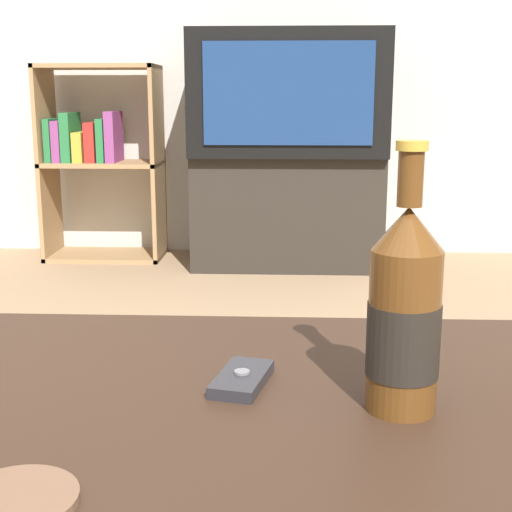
{
  "coord_description": "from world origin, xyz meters",
  "views": [
    {
      "loc": [
        0.14,
        -0.61,
        0.78
      ],
      "look_at": [
        0.09,
        0.41,
        0.55
      ],
      "focal_mm": 50.0,
      "sensor_mm": 36.0,
      "label": 1
    }
  ],
  "objects_px": {
    "beer_bottle": "(404,315)",
    "cell_phone": "(242,379)",
    "tv_stand": "(287,210)",
    "television": "(288,94)",
    "bookshelf": "(96,155)"
  },
  "relations": [
    {
      "from": "tv_stand",
      "to": "cell_phone",
      "type": "height_order",
      "value": "tv_stand"
    },
    {
      "from": "bookshelf",
      "to": "cell_phone",
      "type": "distance_m",
      "value": 2.79
    },
    {
      "from": "beer_bottle",
      "to": "cell_phone",
      "type": "bearing_deg",
      "value": 161.62
    },
    {
      "from": "beer_bottle",
      "to": "television",
      "type": "bearing_deg",
      "value": 92.72
    },
    {
      "from": "television",
      "to": "beer_bottle",
      "type": "bearing_deg",
      "value": -87.28
    },
    {
      "from": "television",
      "to": "bookshelf",
      "type": "distance_m",
      "value": 0.97
    },
    {
      "from": "bookshelf",
      "to": "beer_bottle",
      "type": "relative_size",
      "value": 3.25
    },
    {
      "from": "television",
      "to": "tv_stand",
      "type": "bearing_deg",
      "value": 90.0
    },
    {
      "from": "beer_bottle",
      "to": "cell_phone",
      "type": "xyz_separation_m",
      "value": [
        -0.17,
        0.06,
        -0.1
      ]
    },
    {
      "from": "cell_phone",
      "to": "tv_stand",
      "type": "bearing_deg",
      "value": 101.48
    },
    {
      "from": "tv_stand",
      "to": "television",
      "type": "distance_m",
      "value": 0.53
    },
    {
      "from": "tv_stand",
      "to": "bookshelf",
      "type": "distance_m",
      "value": 0.96
    },
    {
      "from": "bookshelf",
      "to": "cell_phone",
      "type": "xyz_separation_m",
      "value": [
        0.87,
        -2.64,
        -0.05
      ]
    },
    {
      "from": "tv_stand",
      "to": "cell_phone",
      "type": "xyz_separation_m",
      "value": [
        -0.05,
        -2.55,
        0.2
      ]
    },
    {
      "from": "bookshelf",
      "to": "beer_bottle",
      "type": "xyz_separation_m",
      "value": [
        1.05,
        -2.7,
        0.05
      ]
    }
  ]
}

